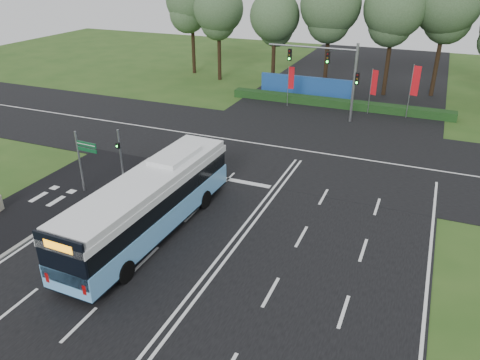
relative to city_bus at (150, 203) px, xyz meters
name	(u,v)px	position (x,y,z in m)	size (l,w,h in m)	color
ground	(245,225)	(4.35, 2.72, -1.87)	(120.00, 120.00, 0.00)	#2B4E1A
road_main	(245,225)	(4.35, 2.72, -1.85)	(20.00, 120.00, 0.04)	black
road_cross	(303,151)	(4.35, 14.72, -1.85)	(120.00, 14.00, 0.05)	black
bike_path	(35,207)	(-8.15, -0.28, -1.84)	(5.00, 18.00, 0.06)	black
kerb_strip	(66,214)	(-5.75, -0.28, -1.81)	(0.25, 18.00, 0.12)	gray
city_bus	(150,203)	(0.00, 0.00, 0.00)	(3.08, 13.01, 3.72)	#6BB7F9
pedestrian_signal	(120,152)	(-5.85, 5.40, -0.02)	(0.32, 0.42, 3.39)	gray
street_sign	(83,155)	(-6.46, 2.55, 0.71)	(1.60, 0.20, 4.10)	gray
banner_flag_left	(290,80)	(-0.22, 25.72, 0.78)	(0.59, 0.16, 4.04)	gray
banner_flag_mid	(373,85)	(7.67, 26.16, 0.97)	(0.60, 0.29, 4.34)	gray
banner_flag_right	(414,84)	(11.22, 26.21, 1.38)	(0.73, 0.22, 5.01)	gray
traffic_light_gantry	(335,69)	(4.56, 23.22, 2.79)	(8.41, 0.28, 7.00)	gray
hedge	(338,104)	(4.35, 27.22, -1.47)	(22.00, 1.20, 0.80)	#133312
blue_hoarding	(306,87)	(0.35, 29.72, -0.77)	(10.00, 0.30, 2.20)	#1A4690
eucalyptus_row	(369,8)	(5.38, 33.89, 6.98)	(48.03, 8.94, 12.94)	black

